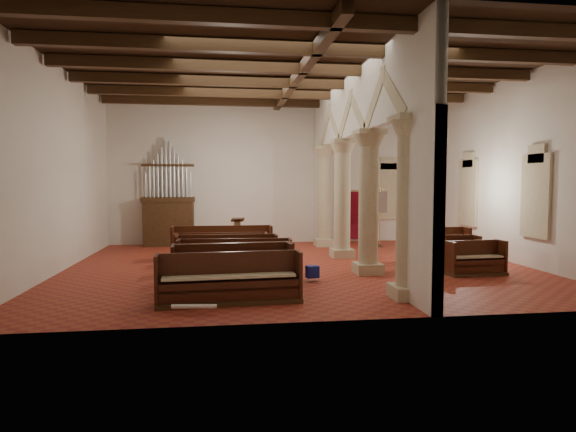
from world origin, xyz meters
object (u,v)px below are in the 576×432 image
Objects in this scene: lectern at (237,235)px; nave_pew_0 at (230,287)px; processional_banner at (380,227)px; aisle_pew_0 at (476,263)px; pipe_organ at (169,212)px.

nave_pew_0 is at bearing -101.30° from lectern.
lectern is 5.75m from processional_banner.
lectern is 0.72× the size of aisle_pew_0.
lectern is 9.27m from aisle_pew_0.
processional_banner is (5.72, -0.53, 0.30)m from lectern.
pipe_organ is 8.64m from processional_banner.
nave_pew_0 is at bearing -165.64° from aisle_pew_0.
pipe_organ is at bearing 151.91° from lectern.
lectern reaches higher than aisle_pew_0.
nave_pew_0 is at bearing -76.72° from pipe_organ.
lectern is at bearing -19.63° from pipe_organ.
aisle_pew_0 is at bearing -39.50° from pipe_organ.
processional_banner is at bearing 50.03° from nave_pew_0.
lectern is at bearing 130.61° from aisle_pew_0.
pipe_organ is 12.03m from aisle_pew_0.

